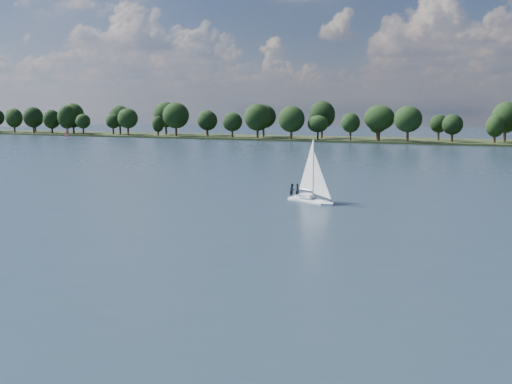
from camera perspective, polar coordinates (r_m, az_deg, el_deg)
ground at (r=121.20m, az=12.81°, el=2.31°), size 700.00×700.00×0.00m
far_shore at (r=231.34m, az=19.36°, el=4.68°), size 660.00×40.00×1.50m
sailboat at (r=74.31m, az=5.33°, el=0.92°), size 6.96×4.56×8.93m
dinghy_pink at (r=270.76m, az=-18.31°, el=5.40°), size 3.28×2.76×4.99m
pontoon at (r=288.30m, az=-16.63°, el=5.37°), size 4.17×2.36×0.50m
treeline at (r=227.60m, az=18.45°, el=6.76°), size 563.15×74.35×18.51m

